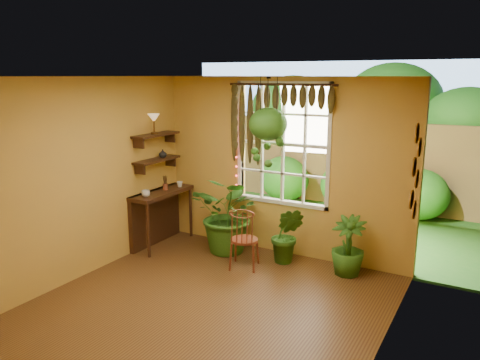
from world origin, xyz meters
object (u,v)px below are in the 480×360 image
object	(u,v)px
potted_plant_left	(230,214)
potted_plant_mid	(287,235)
hanging_basket	(268,129)
counter_ledge	(157,211)
windsor_chair	(244,248)

from	to	relation	value
potted_plant_left	potted_plant_mid	bearing A→B (deg)	2.68
potted_plant_mid	hanging_basket	size ratio (longest dim) A/B	0.66
counter_ledge	windsor_chair	world-z (taller)	windsor_chair
counter_ledge	windsor_chair	size ratio (longest dim) A/B	1.14
windsor_chair	potted_plant_mid	size ratio (longest dim) A/B	1.23
potted_plant_left	hanging_basket	bearing A→B (deg)	14.26
hanging_basket	windsor_chair	bearing A→B (deg)	-97.88
windsor_chair	hanging_basket	xyz separation A→B (m)	(0.08, 0.57, 1.65)
potted_plant_left	hanging_basket	distance (m)	1.46
potted_plant_left	hanging_basket	world-z (taller)	hanging_basket
potted_plant_left	hanging_basket	size ratio (longest dim) A/B	0.95
counter_ledge	windsor_chair	distance (m)	1.75
windsor_chair	counter_ledge	bearing A→B (deg)	156.29
counter_ledge	windsor_chair	xyz separation A→B (m)	(1.72, -0.19, -0.25)
counter_ledge	potted_plant_left	distance (m)	1.26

